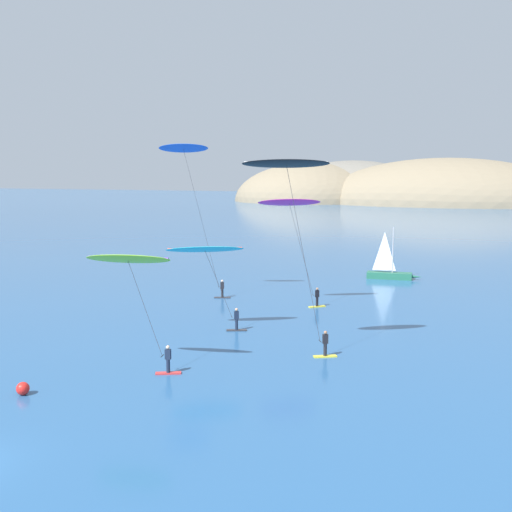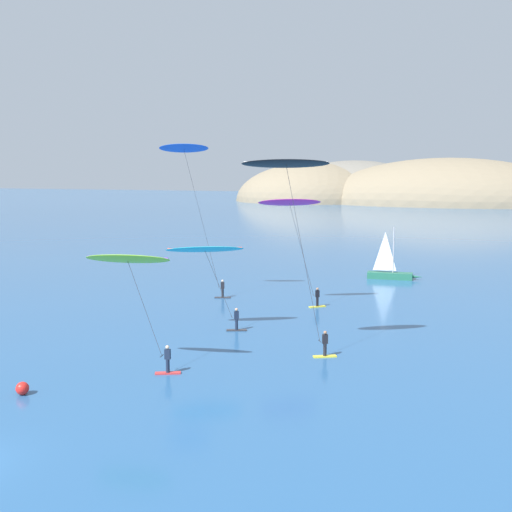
{
  "view_description": "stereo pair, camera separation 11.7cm",
  "coord_description": "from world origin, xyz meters",
  "px_view_note": "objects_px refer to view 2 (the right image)",
  "views": [
    {
      "loc": [
        19.53,
        -19.18,
        11.95
      ],
      "look_at": [
        4.44,
        25.45,
        5.5
      ],
      "focal_mm": 45.0,
      "sensor_mm": 36.0,
      "label": 1
    },
    {
      "loc": [
        19.64,
        -19.14,
        11.95
      ],
      "look_at": [
        4.44,
        25.45,
        5.5
      ],
      "focal_mm": 45.0,
      "sensor_mm": 36.0,
      "label": 2
    }
  ],
  "objects_px": {
    "kitesurfer_black": "(289,177)",
    "kitesurfer_lime": "(131,268)",
    "kitesurfer_cyan": "(207,255)",
    "marker_buoy": "(22,388)",
    "sailboat_near": "(393,273)",
    "kitesurfer_blue": "(187,161)",
    "kitesurfer_magenta": "(292,210)"
  },
  "relations": [
    {
      "from": "kitesurfer_blue",
      "to": "kitesurfer_black",
      "type": "distance_m",
      "value": 20.98
    },
    {
      "from": "sailboat_near",
      "to": "marker_buoy",
      "type": "xyz_separation_m",
      "value": [
        -14.26,
        -42.96,
        -0.29
      ]
    },
    {
      "from": "kitesurfer_cyan",
      "to": "kitesurfer_lime",
      "type": "bearing_deg",
      "value": -92.84
    },
    {
      "from": "kitesurfer_black",
      "to": "marker_buoy",
      "type": "distance_m",
      "value": 19.29
    },
    {
      "from": "kitesurfer_magenta",
      "to": "marker_buoy",
      "type": "bearing_deg",
      "value": -106.97
    },
    {
      "from": "kitesurfer_lime",
      "to": "marker_buoy",
      "type": "relative_size",
      "value": 10.22
    },
    {
      "from": "sailboat_near",
      "to": "kitesurfer_black",
      "type": "bearing_deg",
      "value": -94.72
    },
    {
      "from": "kitesurfer_blue",
      "to": "marker_buoy",
      "type": "height_order",
      "value": "kitesurfer_blue"
    },
    {
      "from": "kitesurfer_cyan",
      "to": "marker_buoy",
      "type": "xyz_separation_m",
      "value": [
        -4.14,
        -15.44,
        -5.37
      ]
    },
    {
      "from": "kitesurfer_blue",
      "to": "marker_buoy",
      "type": "xyz_separation_m",
      "value": [
        2.4,
        -26.34,
        -12.22
      ]
    },
    {
      "from": "kitesurfer_black",
      "to": "marker_buoy",
      "type": "height_order",
      "value": "kitesurfer_black"
    },
    {
      "from": "sailboat_near",
      "to": "marker_buoy",
      "type": "relative_size",
      "value": 8.46
    },
    {
      "from": "sailboat_near",
      "to": "kitesurfer_cyan",
      "type": "distance_m",
      "value": 29.76
    },
    {
      "from": "kitesurfer_black",
      "to": "kitesurfer_magenta",
      "type": "distance_m",
      "value": 15.36
    },
    {
      "from": "kitesurfer_black",
      "to": "kitesurfer_cyan",
      "type": "height_order",
      "value": "kitesurfer_black"
    },
    {
      "from": "sailboat_near",
      "to": "kitesurfer_cyan",
      "type": "relative_size",
      "value": 0.91
    },
    {
      "from": "kitesurfer_cyan",
      "to": "kitesurfer_magenta",
      "type": "relative_size",
      "value": 0.68
    },
    {
      "from": "kitesurfer_lime",
      "to": "marker_buoy",
      "type": "xyz_separation_m",
      "value": [
        -3.65,
        -5.36,
        -5.89
      ]
    },
    {
      "from": "kitesurfer_black",
      "to": "kitesurfer_lime",
      "type": "bearing_deg",
      "value": -145.86
    },
    {
      "from": "sailboat_near",
      "to": "kitesurfer_lime",
      "type": "xyz_separation_m",
      "value": [
        -10.61,
        -37.6,
        5.6
      ]
    },
    {
      "from": "kitesurfer_black",
      "to": "kitesurfer_magenta",
      "type": "bearing_deg",
      "value": 104.91
    },
    {
      "from": "marker_buoy",
      "to": "kitesurfer_lime",
      "type": "bearing_deg",
      "value": 55.77
    },
    {
      "from": "sailboat_near",
      "to": "kitesurfer_blue",
      "type": "bearing_deg",
      "value": -135.05
    },
    {
      "from": "kitesurfer_blue",
      "to": "kitesurfer_magenta",
      "type": "height_order",
      "value": "kitesurfer_blue"
    },
    {
      "from": "kitesurfer_cyan",
      "to": "marker_buoy",
      "type": "distance_m",
      "value": 16.86
    },
    {
      "from": "sailboat_near",
      "to": "kitesurfer_black",
      "type": "height_order",
      "value": "kitesurfer_black"
    },
    {
      "from": "kitesurfer_black",
      "to": "marker_buoy",
      "type": "bearing_deg",
      "value": -137.17
    },
    {
      "from": "sailboat_near",
      "to": "kitesurfer_lime",
      "type": "bearing_deg",
      "value": -105.76
    },
    {
      "from": "kitesurfer_blue",
      "to": "kitesurfer_magenta",
      "type": "distance_m",
      "value": 10.98
    },
    {
      "from": "kitesurfer_magenta",
      "to": "marker_buoy",
      "type": "relative_size",
      "value": 13.57
    },
    {
      "from": "kitesurfer_blue",
      "to": "kitesurfer_cyan",
      "type": "bearing_deg",
      "value": -59.04
    },
    {
      "from": "sailboat_near",
      "to": "kitesurfer_magenta",
      "type": "relative_size",
      "value": 0.62
    }
  ]
}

